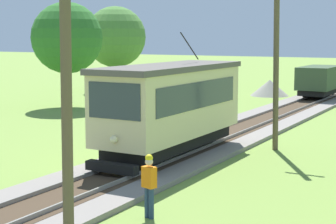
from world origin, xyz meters
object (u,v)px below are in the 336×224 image
Objects in this scene: red_tram at (171,105)px; utility_pole_near_tram at (66,86)px; track_worker at (149,183)px; tree_left_near at (67,38)px; freight_car at (319,80)px; utility_pole_mid at (276,56)px; gravel_pile at (270,88)px; tree_right_far at (115,37)px.

utility_pole_near_tram reaches higher than red_tram.
track_worker is 25.11m from tree_left_near.
red_tram is 1.64× the size of freight_car.
utility_pole_mid is 2.53× the size of gravel_pile.
utility_pole_near_tram is at bearing -73.01° from red_tram.
tree_left_near is at bearing 129.36° from utility_pole_near_tram.
utility_pole_mid is 4.50× the size of track_worker.
red_tram is 28.47m from tree_right_far.
gravel_pile is (-4.42, 25.00, -1.53)m from red_tram.
utility_pole_near_tram reaches higher than tree_left_near.
red_tram is 1.06× the size of utility_pole_mid.
gravel_pile is at bearing 163.35° from freight_car.
utility_pole_mid is at bearing -81.12° from freight_car.
tree_left_near is at bearing -71.99° from tree_right_far.
tree_left_near reaches higher than track_worker.
tree_right_far reaches higher than red_tram.
red_tram is at bearing 106.99° from utility_pole_near_tram.
utility_pole_near_tram is 36.21m from gravel_pile.
utility_pole_mid reaches higher than red_tram.
utility_pole_mid reaches higher than tree_right_far.
tree_right_far is at bearing 108.01° from tree_left_near.
track_worker is (-0.05, -10.42, -3.13)m from utility_pole_mid.
freight_car is 19.39m from tree_left_near.
utility_pole_near_tram reaches higher than track_worker.
red_tram is 1.13× the size of tree_right_far.
tree_right_far is at bearing 138.71° from utility_pole_mid.
track_worker is (7.51, -31.83, 0.32)m from gravel_pile.
freight_car is at bearing -16.65° from gravel_pile.
freight_car is (-0.00, 23.68, -0.64)m from red_tram.
utility_pole_mid reaches higher than gravel_pile.
gravel_pile is at bearing -151.01° from track_worker.
freight_car is at bearing 95.28° from utility_pole_near_tram.
utility_pole_near_tram is 1.00× the size of tree_right_far.
red_tram is 2.68× the size of gravel_pile.
utility_pole_near_tram is 4.51m from track_worker.
utility_pole_mid is 22.97m from gravel_pile.
tree_left_near is (-14.24, -12.75, 3.25)m from freight_car.
tree_left_near is at bearing 142.49° from red_tram.
red_tram reaches higher than track_worker.
gravel_pile is 14.38m from tree_right_far.
gravel_pile is at bearing 55.09° from tree_left_near.
tree_right_far is at bearing 129.03° from red_tram.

